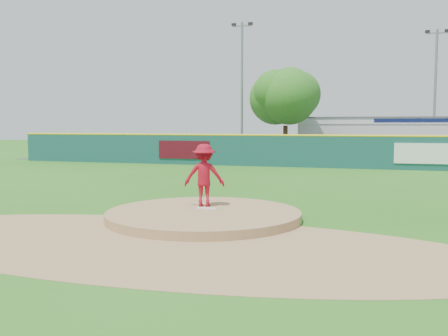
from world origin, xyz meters
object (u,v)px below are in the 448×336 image
(pool_building_grp, at_px, (392,136))
(light_pole_right, at_px, (435,88))
(van, at_px, (277,151))
(playground_slide, at_px, (148,146))
(light_pole_left, at_px, (242,84))
(pitcher, at_px, (204,175))
(deciduous_tree, at_px, (286,100))

(pool_building_grp, height_order, light_pole_right, light_pole_right)
(light_pole_right, bearing_deg, pool_building_grp, 135.05)
(van, xyz_separation_m, playground_slide, (-10.50, -1.10, 0.28))
(light_pole_right, bearing_deg, light_pole_left, -172.41)
(pitcher, xyz_separation_m, playground_slide, (-12.88, 23.17, -0.28))
(pitcher, distance_m, playground_slide, 26.51)
(pitcher, bearing_deg, playground_slide, -74.70)
(pitcher, relative_size, light_pole_left, 0.17)
(pool_building_grp, bearing_deg, deciduous_tree, -138.84)
(pitcher, relative_size, van, 0.43)
(light_pole_left, xyz_separation_m, light_pole_right, (15.00, 2.00, -0.51))
(light_pole_left, bearing_deg, light_pole_right, 7.59)
(light_pole_right, bearing_deg, van, -161.27)
(pitcher, xyz_separation_m, deciduous_tree, (-1.75, 24.21, 3.37))
(pitcher, distance_m, van, 24.39)
(van, relative_size, pool_building_grp, 0.28)
(van, bearing_deg, light_pole_left, 76.77)
(pool_building_grp, distance_m, deciduous_tree, 11.01)
(pool_building_grp, relative_size, light_pole_left, 1.38)
(van, distance_m, deciduous_tree, 3.98)
(light_pole_right, bearing_deg, playground_slide, -167.17)
(pitcher, height_order, pool_building_grp, pool_building_grp)
(pool_building_grp, bearing_deg, pitcher, -101.33)
(pitcher, bearing_deg, light_pole_left, -91.39)
(light_pole_right, bearing_deg, deciduous_tree, -160.02)
(pool_building_grp, bearing_deg, playground_slide, -157.22)
(light_pole_left, bearing_deg, van, -29.98)
(light_pole_left, bearing_deg, pool_building_grp, 22.60)
(pitcher, bearing_deg, light_pole_right, -121.92)
(pitcher, distance_m, deciduous_tree, 24.50)
(van, bearing_deg, playground_slide, 112.71)
(pool_building_grp, bearing_deg, van, -141.20)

